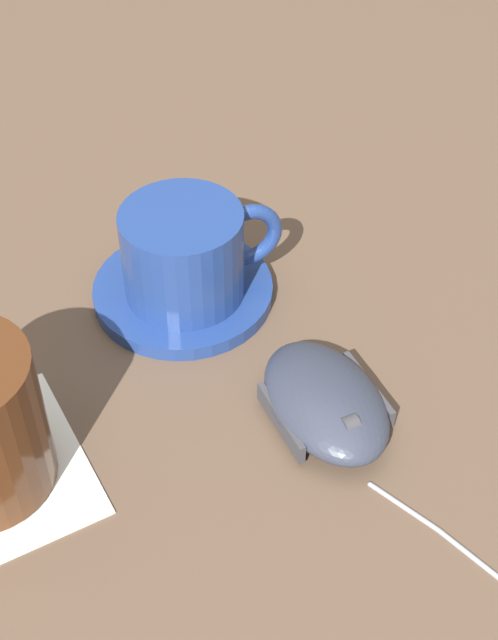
{
  "coord_description": "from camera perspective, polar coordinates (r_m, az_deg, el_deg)",
  "views": [
    {
      "loc": [
        -0.01,
        -0.37,
        0.42
      ],
      "look_at": [
        0.05,
        0.03,
        0.03
      ],
      "focal_mm": 50.0,
      "sensor_mm": 36.0,
      "label": 1
    }
  ],
  "objects": [
    {
      "name": "computer_mouse",
      "position": [
        0.54,
        4.92,
        -5.2
      ],
      "size": [
        0.09,
        0.12,
        0.03
      ],
      "color": "#2D3342",
      "rests_on": "ground"
    },
    {
      "name": "coffee_cup",
      "position": [
        0.59,
        -4.03,
        4.31
      ],
      "size": [
        0.11,
        0.08,
        0.06
      ],
      "color": "navy",
      "rests_on": "saucer"
    },
    {
      "name": "ground_plane",
      "position": [
        0.56,
        -5.07,
        -5.04
      ],
      "size": [
        3.0,
        3.0,
        0.0
      ],
      "primitive_type": "plane",
      "color": "brown"
    },
    {
      "name": "saucer",
      "position": [
        0.62,
        -4.23,
        1.87
      ],
      "size": [
        0.12,
        0.12,
        0.01
      ],
      "primitive_type": "cylinder",
      "color": "navy",
      "rests_on": "ground"
    }
  ]
}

